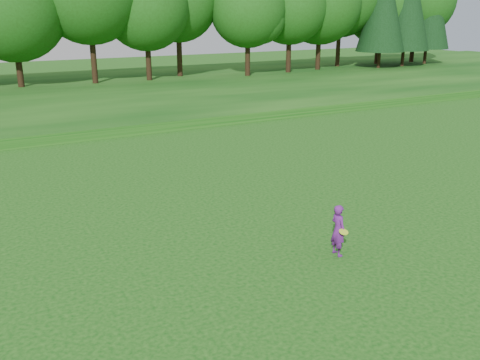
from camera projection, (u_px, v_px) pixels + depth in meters
ground at (342, 282)px, 13.87m from camera, size 140.00×140.00×0.00m
berm at (66, 96)px, 42.16m from camera, size 130.00×30.00×0.60m
walking_path at (118, 133)px, 30.56m from camera, size 130.00×1.60×0.04m
woman at (338, 230)px, 15.24m from camera, size 0.38×0.71×1.52m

